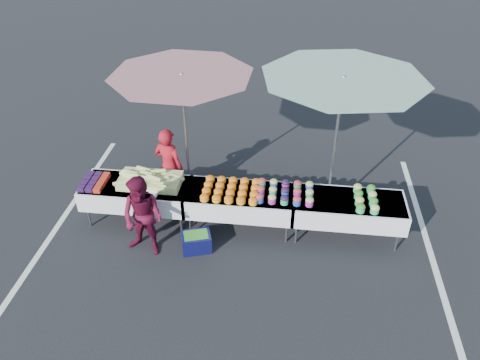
# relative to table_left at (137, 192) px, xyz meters

# --- Properties ---
(ground) EXTENTS (80.00, 80.00, 0.00)m
(ground) POSITION_rel_table_left_xyz_m (1.80, 0.00, -0.58)
(ground) COLOR black
(stripe_left) EXTENTS (0.10, 5.00, 0.00)m
(stripe_left) POSITION_rel_table_left_xyz_m (-1.40, 0.00, -0.58)
(stripe_left) COLOR silver
(stripe_left) RESTS_ON ground
(stripe_right) EXTENTS (0.10, 5.00, 0.00)m
(stripe_right) POSITION_rel_table_left_xyz_m (5.00, 0.00, -0.58)
(stripe_right) COLOR silver
(stripe_right) RESTS_ON ground
(table_left) EXTENTS (1.86, 0.81, 0.75)m
(table_left) POSITION_rel_table_left_xyz_m (0.00, 0.00, 0.00)
(table_left) COLOR white
(table_left) RESTS_ON ground
(table_center) EXTENTS (1.86, 0.81, 0.75)m
(table_center) POSITION_rel_table_left_xyz_m (1.80, 0.00, 0.00)
(table_center) COLOR white
(table_center) RESTS_ON ground
(table_right) EXTENTS (1.86, 0.81, 0.75)m
(table_right) POSITION_rel_table_left_xyz_m (3.60, 0.00, 0.00)
(table_right) COLOR white
(table_right) RESTS_ON ground
(berry_punnets) EXTENTS (0.40, 0.54, 0.08)m
(berry_punnets) POSITION_rel_table_left_xyz_m (-0.71, -0.06, 0.21)
(berry_punnets) COLOR black
(berry_punnets) RESTS_ON table_left
(corn_pile) EXTENTS (1.16, 0.57, 0.26)m
(corn_pile) POSITION_rel_table_left_xyz_m (0.24, 0.04, 0.26)
(corn_pile) COLOR #ABCE69
(corn_pile) RESTS_ON table_left
(plastic_bags) EXTENTS (0.30, 0.25, 0.05)m
(plastic_bags) POSITION_rel_table_left_xyz_m (0.30, -0.30, 0.19)
(plastic_bags) COLOR white
(plastic_bags) RESTS_ON table_left
(carrot_bowls) EXTENTS (0.95, 0.69, 0.11)m
(carrot_bowls) POSITION_rel_table_left_xyz_m (1.65, -0.01, 0.22)
(carrot_bowls) COLOR orange
(carrot_bowls) RESTS_ON table_center
(potato_cups) EXTENTS (0.94, 0.58, 0.16)m
(potato_cups) POSITION_rel_table_left_xyz_m (2.55, 0.00, 0.25)
(potato_cups) COLOR #2547AD
(potato_cups) RESTS_ON table_right
(bean_baskets) EXTENTS (0.36, 0.68, 0.15)m
(bean_baskets) POSITION_rel_table_left_xyz_m (3.86, -0.01, 0.24)
(bean_baskets) COLOR #2BAD66
(bean_baskets) RESTS_ON table_right
(vendor) EXTENTS (0.63, 0.51, 1.51)m
(vendor) POSITION_rel_table_left_xyz_m (0.43, 0.62, 0.17)
(vendor) COLOR #A81320
(vendor) RESTS_ON ground
(customer) EXTENTS (0.81, 0.69, 1.43)m
(customer) POSITION_rel_table_left_xyz_m (0.36, -0.79, 0.13)
(customer) COLOR #590D27
(customer) RESTS_ON ground
(umbrella_left) EXTENTS (3.12, 3.12, 2.48)m
(umbrella_left) POSITION_rel_table_left_xyz_m (0.74, 0.80, 1.67)
(umbrella_left) COLOR black
(umbrella_left) RESTS_ON ground
(umbrella_right) EXTENTS (3.10, 3.10, 2.66)m
(umbrella_right) POSITION_rel_table_left_xyz_m (3.31, 0.58, 1.83)
(umbrella_right) COLOR black
(umbrella_right) RESTS_ON ground
(storage_bin) EXTENTS (0.56, 0.48, 0.31)m
(storage_bin) POSITION_rel_table_left_xyz_m (1.15, -0.65, -0.42)
(storage_bin) COLOR #0C0E3E
(storage_bin) RESTS_ON ground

